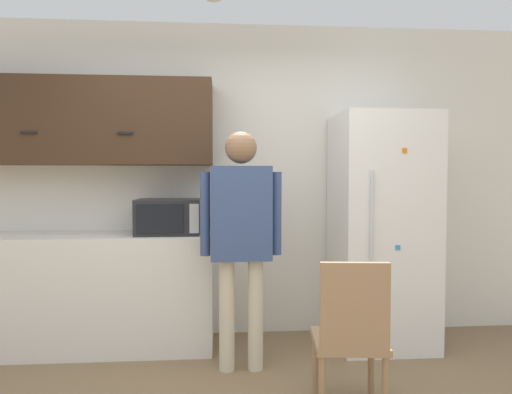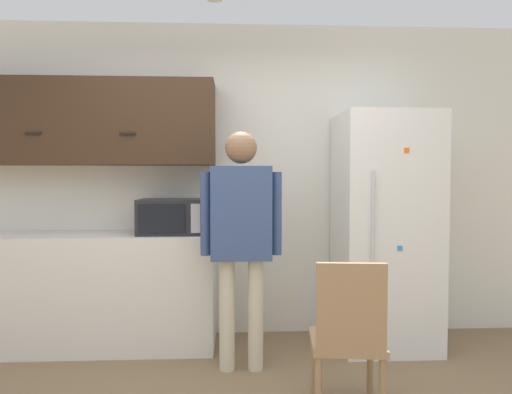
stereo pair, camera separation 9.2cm
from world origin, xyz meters
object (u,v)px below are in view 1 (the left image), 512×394
person (241,226)px  chair (351,333)px  microwave (169,217)px  refrigerator (382,230)px

person → chair: person is taller
microwave → chair: (1.14, -1.21, -0.56)m
microwave → refrigerator: (1.73, -0.05, -0.12)m
refrigerator → chair: refrigerator is taller
chair → microwave: bearing=-40.6°
refrigerator → chair: 1.37m
refrigerator → chair: (-0.59, -1.15, -0.44)m
person → chair: bearing=-51.1°
person → refrigerator: bearing=20.0°
person → chair: (0.59, -0.73, -0.53)m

